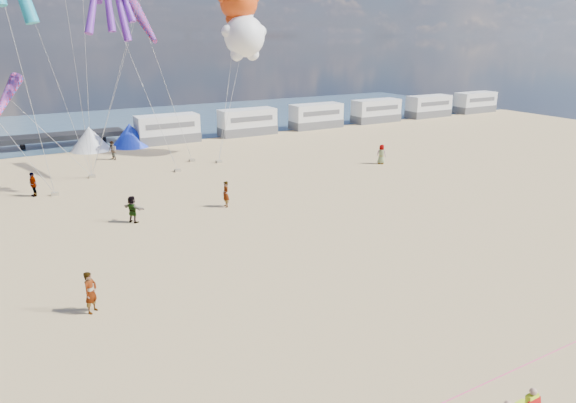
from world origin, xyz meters
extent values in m
plane|color=tan|center=(0.00, 0.00, 0.00)|extent=(120.00, 120.00, 0.00)
plane|color=#38556C|center=(0.00, 55.00, 0.02)|extent=(120.00, 120.00, 0.00)
cube|color=silver|center=(6.00, 40.00, 1.50)|extent=(6.60, 2.50, 3.00)
cube|color=silver|center=(15.50, 40.00, 1.50)|extent=(6.60, 2.50, 3.00)
cube|color=silver|center=(25.00, 40.00, 1.50)|extent=(6.60, 2.50, 3.00)
cube|color=silver|center=(34.50, 40.00, 1.50)|extent=(6.60, 2.50, 3.00)
cube|color=silver|center=(44.00, 40.00, 1.50)|extent=(6.60, 2.50, 3.00)
cube|color=silver|center=(53.50, 40.00, 1.50)|extent=(6.60, 2.50, 3.00)
cone|color=white|center=(-2.00, 40.00, 1.20)|extent=(4.00, 4.00, 2.40)
cone|color=#1933CC|center=(2.00, 40.00, 1.20)|extent=(4.00, 4.00, 2.40)
imported|color=tan|center=(-7.50, 6.34, 0.91)|extent=(0.79, 0.78, 1.83)
imported|color=#7F6659|center=(19.90, 21.03, 0.88)|extent=(0.71, 0.77, 1.76)
imported|color=#7F6659|center=(-0.94, 34.52, 0.89)|extent=(0.83, 1.01, 1.77)
imported|color=#7F6659|center=(-8.28, 25.59, 0.89)|extent=(1.00, 1.30, 1.77)
imported|color=#7F6659|center=(-3.38, 16.53, 0.86)|extent=(0.89, 1.07, 1.71)
imported|color=#7F6659|center=(2.83, 16.51, 0.89)|extent=(0.59, 1.67, 1.78)
cube|color=gray|center=(-6.99, 25.03, 0.11)|extent=(0.50, 0.35, 0.22)
cube|color=gray|center=(2.93, 27.30, 0.11)|extent=(0.50, 0.35, 0.22)
cube|color=gray|center=(7.23, 28.61, 0.11)|extent=(0.50, 0.35, 0.22)
cube|color=gray|center=(5.27, 30.32, 0.11)|extent=(0.50, 0.35, 0.22)
cube|color=gray|center=(-3.78, 28.88, 0.11)|extent=(0.50, 0.35, 0.22)
camera|label=1|loc=(-9.76, -14.28, 11.03)|focal=32.00mm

